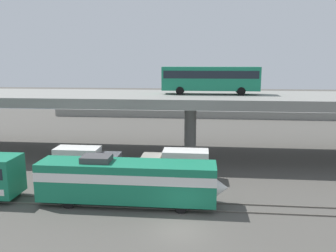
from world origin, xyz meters
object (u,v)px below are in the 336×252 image
at_px(service_truck_west, 177,163).
at_px(parked_car_1, 304,104).
at_px(transit_bus_on_overpass, 210,78).
at_px(parked_car_4, 146,102).
at_px(parked_car_2, 131,104).
at_px(parked_car_0, 164,105).
at_px(parked_car_3, 116,102).
at_px(train_locomotive, 135,180).
at_px(service_truck_east, 86,161).

relative_size(service_truck_west, parked_car_1, 1.51).
relative_size(transit_bus_on_overpass, parked_car_4, 2.66).
height_order(transit_bus_on_overpass, parked_car_2, transit_bus_on_overpass).
distance_m(parked_car_1, parked_car_4, 36.78).
distance_m(parked_car_0, parked_car_3, 12.65).
height_order(parked_car_1, parked_car_2, same).
relative_size(train_locomotive, parked_car_4, 3.51).
xyz_separation_m(parked_car_1, parked_car_3, (-43.65, -0.68, -0.00)).
xyz_separation_m(service_truck_east, parked_car_0, (3.67, 41.92, 0.74)).
bearing_deg(transit_bus_on_overpass, train_locomotive, 68.79).
relative_size(service_truck_east, parked_car_0, 1.59).
bearing_deg(parked_car_4, train_locomotive, -81.58).
relative_size(parked_car_1, parked_car_3, 1.07).
bearing_deg(parked_car_1, transit_bus_on_overpass, 58.92).
xyz_separation_m(train_locomotive, parked_car_4, (-8.01, 54.12, 0.19)).
bearing_deg(parked_car_3, parked_car_0, -19.24).
height_order(transit_bus_on_overpass, service_truck_west, transit_bus_on_overpass).
height_order(transit_bus_on_overpass, parked_car_1, transit_bus_on_overpass).
distance_m(transit_bus_on_overpass, service_truck_west, 13.18).
xyz_separation_m(transit_bus_on_overpass, parked_car_2, (-16.98, 32.81, -7.53)).
height_order(parked_car_3, parked_car_4, same).
bearing_deg(parked_car_1, service_truck_east, 52.90).
relative_size(service_truck_west, parked_car_0, 1.59).
bearing_deg(transit_bus_on_overpass, parked_car_2, -62.64).
relative_size(train_locomotive, parked_car_3, 3.76).
xyz_separation_m(service_truck_east, parked_car_4, (-1.40, 47.31, 0.74)).
bearing_deg(parked_car_3, transit_bus_on_overpass, -59.70).
bearing_deg(parked_car_0, parked_car_1, 8.70).
bearing_deg(parked_car_2, train_locomotive, 102.12).
distance_m(parked_car_0, parked_car_1, 32.07).
bearing_deg(parked_car_4, transit_bus_on_overpass, -69.05).
relative_size(transit_bus_on_overpass, service_truck_west, 1.76).
distance_m(train_locomotive, service_truck_west, 7.46).
xyz_separation_m(parked_car_2, parked_car_3, (-4.30, 3.60, -0.00)).
bearing_deg(service_truck_east, parked_car_3, 100.18).
relative_size(transit_bus_on_overpass, parked_car_0, 2.80).
bearing_deg(parked_car_3, parked_car_4, 10.05).
height_order(train_locomotive, service_truck_west, train_locomotive).
distance_m(parked_car_2, parked_car_4, 5.47).
bearing_deg(service_truck_west, parked_car_4, -76.91).
xyz_separation_m(train_locomotive, parked_car_0, (-2.95, 48.73, 0.19)).
relative_size(train_locomotive, transit_bus_on_overpass, 1.32).
height_order(service_truck_east, parked_car_1, parked_car_1).
distance_m(service_truck_west, parked_car_4, 48.57).
height_order(service_truck_west, parked_car_3, parked_car_3).
xyz_separation_m(parked_car_0, parked_car_2, (-7.64, 0.56, -0.00)).
distance_m(train_locomotive, parked_car_3, 54.96).
bearing_deg(parked_car_3, parked_car_2, -39.95).
bearing_deg(parked_car_4, parked_car_0, -46.75).
xyz_separation_m(transit_bus_on_overpass, service_truck_east, (-13.01, -9.67, -8.27)).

